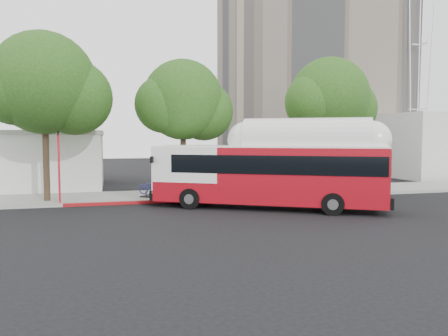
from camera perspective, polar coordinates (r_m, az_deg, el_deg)
name	(u,v)px	position (r m, az deg, el deg)	size (l,w,h in m)	color
ground	(223,212)	(22.20, -0.13, -5.76)	(120.00, 120.00, 0.00)	black
sidewalk	(197,194)	(28.45, -3.49, -3.46)	(60.00, 5.00, 0.15)	gray
curb_strip	(206,200)	(25.93, -2.34, -4.18)	(60.00, 0.30, 0.15)	gray
red_curb_segment	(155,202)	(25.45, -8.97, -4.37)	(10.00, 0.32, 0.16)	maroon
street_tree_left	(53,88)	(27.02, -21.42, 9.76)	(6.67, 5.80, 9.74)	#2D2116
street_tree_mid	(189,103)	(27.75, -4.57, 8.41)	(5.75, 5.00, 8.62)	#2D2116
street_tree_right	(335,101)	(31.02, 14.25, 8.48)	(6.21, 5.40, 9.18)	#2D2116
apartment_tower	(308,22)	(56.26, 10.89, 18.18)	(18.00, 18.00, 37.00)	tan
transit_bus	(269,175)	(23.14, 5.91, -0.92)	(12.34, 8.34, 3.83)	#9D0A15
signal_pole	(59,167)	(25.78, -20.75, 0.09)	(0.12, 0.39, 4.14)	red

